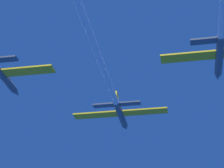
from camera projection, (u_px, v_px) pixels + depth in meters
jet_lead at (100, 62)px, 75.14m from camera, size 20.31×73.73×3.36m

